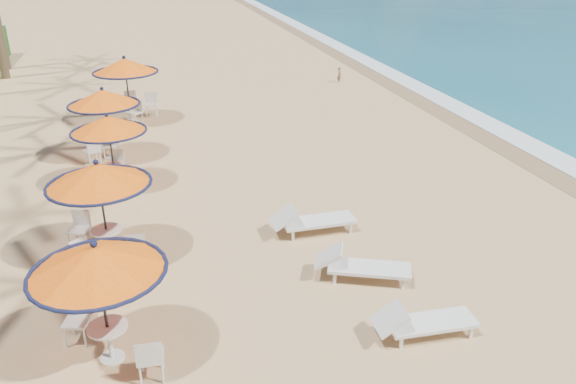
# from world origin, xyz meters

# --- Properties ---
(ground) EXTENTS (160.00, 160.00, 0.00)m
(ground) POSITION_xyz_m (0.00, 0.00, 0.00)
(ground) COLOR tan
(ground) RESTS_ON ground
(foam_strip) EXTENTS (1.20, 140.00, 0.04)m
(foam_strip) POSITION_xyz_m (9.30, 10.00, 0.00)
(foam_strip) COLOR white
(foam_strip) RESTS_ON ground
(wetsand_band) EXTENTS (1.40, 140.00, 0.02)m
(wetsand_band) POSITION_xyz_m (8.40, 10.00, 0.00)
(wetsand_band) COLOR olive
(wetsand_band) RESTS_ON ground
(station_0) EXTENTS (2.29, 2.29, 2.39)m
(station_0) POSITION_xyz_m (-5.01, -0.41, 1.82)
(station_0) COLOR black
(station_0) RESTS_ON ground
(station_1) EXTENTS (2.33, 2.33, 2.43)m
(station_1) POSITION_xyz_m (-5.19, 3.25, 1.78)
(station_1) COLOR black
(station_1) RESTS_ON ground
(station_2) EXTENTS (2.19, 2.19, 2.28)m
(station_2) POSITION_xyz_m (-5.07, 7.44, 1.67)
(station_2) COLOR black
(station_2) RESTS_ON ground
(station_3) EXTENTS (2.34, 2.34, 2.44)m
(station_3) POSITION_xyz_m (-5.32, 10.04, 1.79)
(station_3) COLOR black
(station_3) RESTS_ON ground
(station_4) EXTENTS (2.56, 2.58, 2.67)m
(station_4) POSITION_xyz_m (-4.54, 14.14, 1.95)
(station_4) COLOR black
(station_4) RESTS_ON ground
(lounger_near) EXTENTS (1.99, 0.70, 0.70)m
(lounger_near) POSITION_xyz_m (0.58, -1.23, 0.33)
(lounger_near) COLOR silver
(lounger_near) RESTS_ON ground
(lounger_mid) EXTENTS (2.16, 1.41, 0.74)m
(lounger_mid) POSITION_xyz_m (0.17, 0.88, 0.35)
(lounger_mid) COLOR silver
(lounger_mid) RESTS_ON ground
(lounger_far) EXTENTS (2.15, 0.69, 0.77)m
(lounger_far) POSITION_xyz_m (-0.26, 3.18, 0.36)
(lounger_far) COLOR silver
(lounger_far) RESTS_ON ground
(person) EXTENTS (0.25, 0.34, 0.84)m
(person) POSITION_xyz_m (5.88, 18.41, 0.42)
(person) COLOR #836043
(person) RESTS_ON ground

